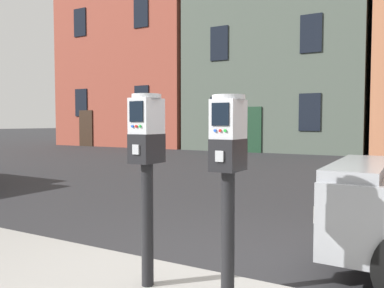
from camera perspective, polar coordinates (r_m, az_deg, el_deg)
parking_meter_near_kerb at (r=2.82m, az=-6.80°, el=-1.58°), size 0.23×0.26×1.43m
parking_meter_twin_adjacent at (r=2.50m, az=5.44°, el=-2.62°), size 0.23×0.26×1.40m
townhouse_orange_brick at (r=24.59m, az=-8.20°, el=16.34°), size 8.70×5.32×13.93m
townhouse_brownstone at (r=20.94m, az=13.32°, el=13.01°), size 8.45×6.62×9.92m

